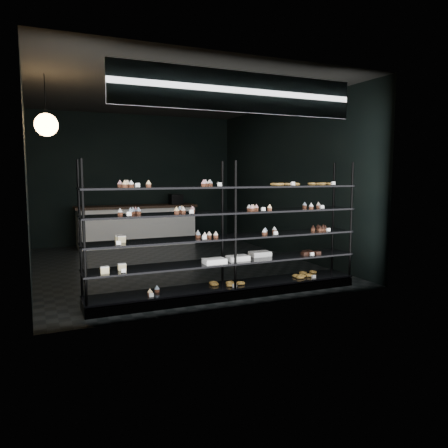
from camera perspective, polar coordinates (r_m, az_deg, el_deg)
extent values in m
cube|color=black|center=(8.52, -6.67, -5.20)|extent=(5.00, 6.00, 0.01)
cube|color=black|center=(8.47, -6.96, 16.44)|extent=(5.00, 6.00, 0.01)
cube|color=black|center=(11.24, -11.35, 5.73)|extent=(5.00, 0.01, 3.20)
cube|color=black|center=(5.55, 2.40, 5.21)|extent=(5.00, 0.01, 3.20)
cube|color=black|center=(7.97, -24.32, 5.03)|extent=(0.01, 6.00, 3.20)
cube|color=black|center=(9.39, 8.00, 5.67)|extent=(0.01, 6.00, 3.20)
cube|color=black|center=(6.29, 0.61, -8.84)|extent=(4.00, 0.50, 0.12)
cylinder|color=black|center=(5.38, -17.81, -1.72)|extent=(0.04, 0.04, 1.85)
cylinder|color=black|center=(5.81, -18.28, -1.14)|extent=(0.04, 0.04, 1.85)
cylinder|color=black|center=(5.92, 1.51, -0.69)|extent=(0.04, 0.04, 1.85)
cylinder|color=black|center=(6.31, -0.21, -0.23)|extent=(0.04, 0.04, 1.85)
cylinder|color=black|center=(6.99, 16.26, 0.16)|extent=(0.04, 0.04, 1.85)
cylinder|color=black|center=(7.33, 14.04, 0.51)|extent=(0.04, 0.04, 1.85)
cube|color=black|center=(6.27, 0.61, -8.05)|extent=(4.00, 0.50, 0.03)
cube|color=black|center=(6.19, 0.62, -4.91)|extent=(4.00, 0.50, 0.02)
cube|color=black|center=(6.13, 0.62, -1.70)|extent=(4.00, 0.50, 0.02)
cube|color=black|center=(6.09, 0.62, 1.56)|extent=(4.00, 0.50, 0.02)
cube|color=black|center=(6.07, 0.63, 4.85)|extent=(4.00, 0.50, 0.02)
cube|color=white|center=(5.47, -11.39, 4.94)|extent=(0.06, 0.04, 0.06)
cube|color=white|center=(5.81, -0.89, 5.14)|extent=(0.05, 0.04, 0.06)
cube|color=white|center=(6.36, 9.01, 5.18)|extent=(0.06, 0.04, 0.06)
cube|color=white|center=(6.75, 13.84, 5.15)|extent=(0.06, 0.04, 0.06)
cube|color=white|center=(5.48, -12.12, 1.25)|extent=(0.06, 0.04, 0.06)
cube|color=white|center=(5.69, -4.45, 1.56)|extent=(0.05, 0.04, 0.06)
cube|color=white|center=(6.14, 5.26, 1.92)|extent=(0.05, 0.04, 0.06)
cube|color=white|center=(6.66, 12.53, 2.15)|extent=(0.06, 0.04, 0.06)
cube|color=white|center=(5.49, -13.77, -2.46)|extent=(0.06, 0.04, 0.06)
cube|color=white|center=(5.81, -2.25, -1.80)|extent=(0.06, 0.04, 0.06)
cube|color=white|center=(6.25, 6.46, -1.24)|extent=(0.05, 0.04, 0.06)
cube|color=white|center=(6.77, 13.32, -0.78)|extent=(0.06, 0.04, 0.06)
cube|color=white|center=(5.56, -13.47, -6.02)|extent=(0.06, 0.04, 0.06)
cube|color=white|center=(6.69, 11.68, -3.86)|extent=(0.06, 0.04, 0.06)
cube|color=white|center=(5.71, -9.77, -9.21)|extent=(0.06, 0.04, 0.06)
cube|color=white|center=(6.11, 1.38, -8.08)|extent=(0.05, 0.04, 0.06)
cube|color=white|center=(6.76, 11.64, -6.78)|extent=(0.06, 0.04, 0.06)
cube|color=#0E1F47|center=(5.71, 2.09, 16.84)|extent=(3.20, 0.04, 0.45)
cube|color=white|center=(5.69, 2.18, 16.87)|extent=(3.30, 0.02, 0.50)
cylinder|color=black|center=(7.13, -22.36, 15.49)|extent=(0.01, 0.01, 0.56)
sphere|color=#FFAA59|center=(7.07, -22.20, 11.91)|extent=(0.33, 0.33, 0.33)
cube|color=silver|center=(10.80, -11.29, -0.36)|extent=(2.78, 0.60, 0.92)
cube|color=black|center=(10.76, -11.34, 2.24)|extent=(2.89, 0.65, 0.06)
cube|color=black|center=(11.00, -6.31, 3.23)|extent=(0.30, 0.30, 0.25)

